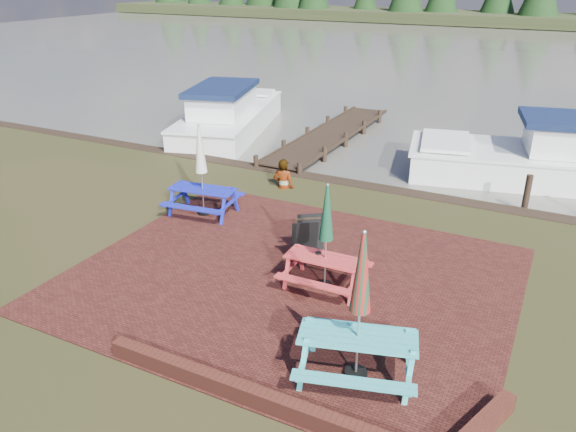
% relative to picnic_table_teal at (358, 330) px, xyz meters
% --- Properties ---
extents(ground, '(120.00, 120.00, 0.00)m').
position_rel_picnic_table_teal_xyz_m(ground, '(-2.33, 1.31, -0.90)').
color(ground, black).
rests_on(ground, ground).
extents(paving, '(9.00, 7.50, 0.02)m').
position_rel_picnic_table_teal_xyz_m(paving, '(-2.33, 2.31, -0.89)').
color(paving, black).
rests_on(paving, ground).
extents(brick_wall, '(6.21, 1.79, 0.30)m').
position_rel_picnic_table_teal_xyz_m(brick_wall, '(-0.18, -1.11, -0.75)').
color(brick_wall, '#4C1E16').
rests_on(brick_wall, ground).
extents(water, '(120.00, 60.00, 0.02)m').
position_rel_picnic_table_teal_xyz_m(water, '(-2.33, 38.31, -0.90)').
color(water, '#4C4A41').
rests_on(water, ground).
extents(picnic_table_teal, '(2.24, 2.09, 2.58)m').
position_rel_picnic_table_teal_xyz_m(picnic_table_teal, '(0.00, 0.00, 0.00)').
color(picnic_table_teal, teal).
rests_on(picnic_table_teal, ground).
extents(picnic_table_red, '(1.65, 1.48, 2.26)m').
position_rel_picnic_table_teal_xyz_m(picnic_table_red, '(-1.55, 2.31, -0.11)').
color(picnic_table_red, '#B52E30').
rests_on(picnic_table_red, ground).
extents(picnic_table_blue, '(1.92, 1.75, 2.42)m').
position_rel_picnic_table_teal_xyz_m(picnic_table_blue, '(-5.93, 4.31, -0.05)').
color(picnic_table_blue, '#161DA6').
rests_on(picnic_table_blue, ground).
extents(chalkboard, '(0.61, 0.85, 0.94)m').
position_rel_picnic_table_teal_xyz_m(chalkboard, '(-2.45, 3.40, -0.42)').
color(chalkboard, black).
rests_on(chalkboard, ground).
extents(jetty, '(1.76, 9.08, 1.00)m').
position_rel_picnic_table_teal_xyz_m(jetty, '(-5.83, 12.58, -0.79)').
color(jetty, black).
rests_on(jetty, ground).
extents(boat_jetty, '(4.71, 8.26, 2.27)m').
position_rel_picnic_table_teal_xyz_m(boat_jetty, '(-10.06, 12.06, -0.43)').
color(boat_jetty, silver).
rests_on(boat_jetty, ground).
extents(boat_near, '(8.97, 4.68, 2.31)m').
position_rel_picnic_table_teal_xyz_m(boat_near, '(2.20, 11.80, -0.42)').
color(boat_near, silver).
rests_on(boat_near, ground).
extents(person, '(0.69, 0.49, 1.77)m').
position_rel_picnic_table_teal_xyz_m(person, '(-4.94, 7.01, -0.02)').
color(person, gray).
rests_on(person, ground).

